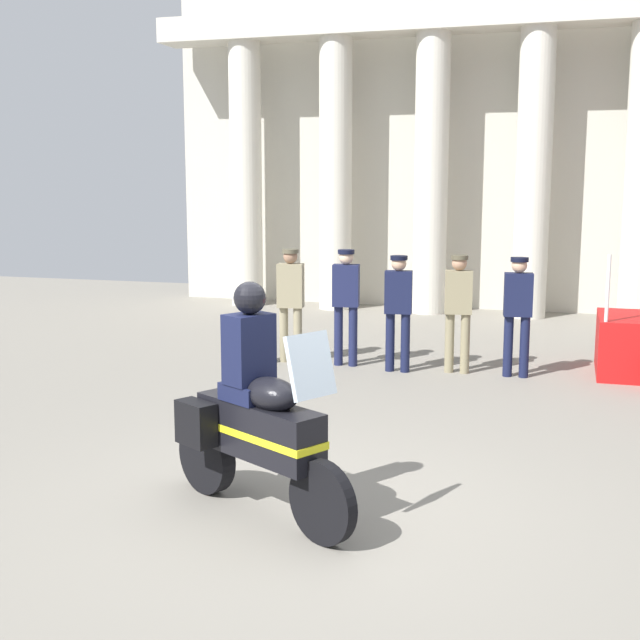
% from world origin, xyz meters
% --- Properties ---
extents(ground_plane, '(28.00, 28.00, 0.00)m').
position_xyz_m(ground_plane, '(0.00, 0.00, 0.00)').
color(ground_plane, gray).
extents(colonnade_backdrop, '(13.60, 1.53, 6.76)m').
position_xyz_m(colonnade_backdrop, '(0.23, 11.33, 3.49)').
color(colonnade_backdrop, beige).
rests_on(colonnade_backdrop, ground_plane).
extents(officer_in_row_0, '(0.41, 0.27, 1.69)m').
position_xyz_m(officer_in_row_0, '(-1.95, 5.42, 1.00)').
color(officer_in_row_0, gray).
rests_on(officer_in_row_0, ground_plane).
extents(officer_in_row_1, '(0.41, 0.27, 1.71)m').
position_xyz_m(officer_in_row_1, '(-1.10, 5.42, 1.01)').
color(officer_in_row_1, '#191E42').
rests_on(officer_in_row_1, ground_plane).
extents(officer_in_row_2, '(0.41, 0.27, 1.65)m').
position_xyz_m(officer_in_row_2, '(-0.29, 5.25, 0.98)').
color(officer_in_row_2, '#141938').
rests_on(officer_in_row_2, ground_plane).
extents(officer_in_row_3, '(0.41, 0.27, 1.67)m').
position_xyz_m(officer_in_row_3, '(0.53, 5.42, 0.98)').
color(officer_in_row_3, '#847A5B').
rests_on(officer_in_row_3, ground_plane).
extents(officer_in_row_4, '(0.41, 0.27, 1.66)m').
position_xyz_m(officer_in_row_4, '(1.34, 5.40, 0.98)').
color(officer_in_row_4, '#141938').
rests_on(officer_in_row_4, ground_plane).
extents(motorcycle_with_rider, '(1.87, 1.20, 1.90)m').
position_xyz_m(motorcycle_with_rider, '(-0.37, -0.17, 0.79)').
color(motorcycle_with_rider, black).
rests_on(motorcycle_with_rider, ground_plane).
extents(briefcase_on_ground, '(0.10, 0.32, 0.36)m').
position_xyz_m(briefcase_on_ground, '(-2.34, 5.24, 0.18)').
color(briefcase_on_ground, black).
rests_on(briefcase_on_ground, ground_plane).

